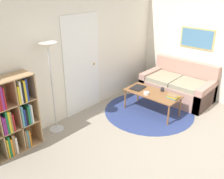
% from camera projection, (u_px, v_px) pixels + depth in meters
% --- Properties ---
extents(ground_plane, '(14.00, 14.00, 0.00)m').
position_uv_depth(ground_plane, '(178.00, 155.00, 4.00)').
color(ground_plane, gray).
extents(wall_back, '(7.63, 0.11, 2.60)m').
position_uv_depth(wall_back, '(79.00, 51.00, 4.88)').
color(wall_back, silver).
rests_on(wall_back, ground_plane).
extents(wall_right, '(0.08, 5.27, 2.60)m').
position_uv_depth(wall_right, '(189.00, 40.00, 5.75)').
color(wall_right, silver).
rests_on(wall_right, ground_plane).
extents(rug, '(1.88, 1.88, 0.01)m').
position_uv_depth(rug, '(149.00, 111.00, 5.32)').
color(rug, navy).
rests_on(rug, ground_plane).
extents(bookshelf, '(0.96, 0.34, 1.26)m').
position_uv_depth(bookshelf, '(5.00, 119.00, 3.82)').
color(bookshelf, tan).
rests_on(bookshelf, ground_plane).
extents(floor_lamp, '(0.30, 0.30, 1.65)m').
position_uv_depth(floor_lamp, '(49.00, 59.00, 4.12)').
color(floor_lamp, '#B7B7BC').
rests_on(floor_lamp, ground_plane).
extents(couch, '(0.91, 1.54, 0.84)m').
position_uv_depth(couch, '(178.00, 86.00, 5.83)').
color(couch, tan).
rests_on(couch, ground_plane).
extents(coffee_table, '(0.54, 1.14, 0.44)m').
position_uv_depth(coffee_table, '(152.00, 94.00, 5.15)').
color(coffee_table, brown).
rests_on(coffee_table, ground_plane).
extents(laptop, '(0.34, 0.27, 0.02)m').
position_uv_depth(laptop, '(138.00, 88.00, 5.33)').
color(laptop, black).
rests_on(laptop, coffee_table).
extents(bowl, '(0.12, 0.12, 0.05)m').
position_uv_depth(bowl, '(146.00, 93.00, 5.04)').
color(bowl, silver).
rests_on(bowl, coffee_table).
extents(book_stack_on_table, '(0.16, 0.22, 0.06)m').
position_uv_depth(book_stack_on_table, '(173.00, 97.00, 4.89)').
color(book_stack_on_table, teal).
rests_on(book_stack_on_table, coffee_table).
extents(cup, '(0.07, 0.07, 0.08)m').
position_uv_depth(cup, '(162.00, 89.00, 5.18)').
color(cup, '#28282D').
rests_on(cup, coffee_table).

